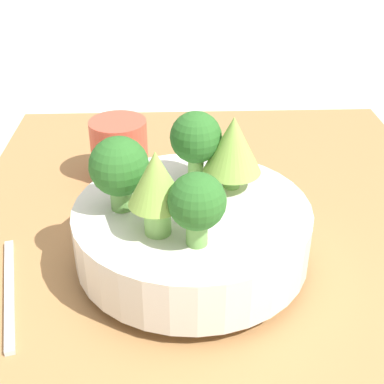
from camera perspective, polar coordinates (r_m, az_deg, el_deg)
ground_plane at (r=0.70m, az=2.67°, el=-8.85°), size 6.00×6.00×0.00m
table at (r=0.68m, az=2.72°, el=-7.30°), size 0.87×0.67×0.05m
bowl at (r=0.62m, az=0.00°, el=-4.25°), size 0.27×0.27×0.08m
romanesco_piece_far at (r=0.61m, az=4.39°, el=4.97°), size 0.07×0.07×0.09m
broccoli_floret_right at (r=0.52m, az=0.54°, el=-1.23°), size 0.06×0.06×0.08m
broccoli_floret_left at (r=0.62m, az=0.42°, el=5.70°), size 0.06×0.06×0.09m
broccoli_floret_front at (r=0.58m, az=-7.77°, el=2.54°), size 0.07×0.07×0.09m
romanesco_piece_near at (r=0.53m, az=-3.84°, el=0.95°), size 0.06×0.06×0.09m
cup at (r=0.80m, az=-7.75°, el=4.53°), size 0.08×0.08×0.09m
fork at (r=0.63m, az=-18.89°, el=-9.96°), size 0.18×0.06×0.01m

